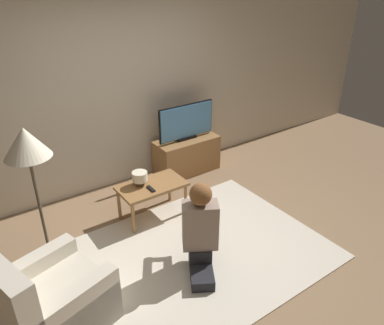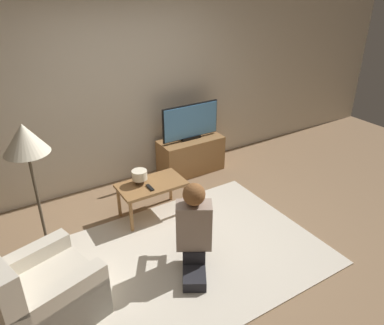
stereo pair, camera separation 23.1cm
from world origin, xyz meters
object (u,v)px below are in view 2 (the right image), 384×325
object	(u,v)px
coffee_table	(152,187)
tv	(191,122)
table_lamp	(140,176)
floor_lamp	(26,145)
armchair	(40,297)
person_kneeling	(194,227)

from	to	relation	value
coffee_table	tv	bearing A→B (deg)	36.15
table_lamp	floor_lamp	bearing A→B (deg)	-177.60
coffee_table	armchair	bearing A→B (deg)	-147.72
coffee_table	armchair	distance (m)	1.77
armchair	table_lamp	xyz separation A→B (m)	(1.38, 1.02, 0.26)
table_lamp	tv	bearing A→B (deg)	30.56
floor_lamp	table_lamp	bearing A→B (deg)	2.40
table_lamp	person_kneeling	bearing A→B (deg)	-87.53
tv	floor_lamp	world-z (taller)	floor_lamp
coffee_table	table_lamp	size ratio (longest dim) A/B	4.39
armchair	tv	bearing A→B (deg)	-71.53
person_kneeling	table_lamp	size ratio (longest dim) A/B	5.31
tv	table_lamp	distance (m)	1.31
floor_lamp	armchair	world-z (taller)	floor_lamp
tv	table_lamp	world-z (taller)	tv
tv	coffee_table	xyz separation A→B (m)	(-0.99, -0.72, -0.40)
coffee_table	floor_lamp	xyz separation A→B (m)	(-1.25, 0.02, 0.84)
floor_lamp	person_kneeling	size ratio (longest dim) A/B	1.50
armchair	person_kneeling	bearing A→B (deg)	-109.66
tv	person_kneeling	xyz separation A→B (m)	(-1.06, -1.78, -0.28)
coffee_table	floor_lamp	world-z (taller)	floor_lamp
armchair	table_lamp	world-z (taller)	armchair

